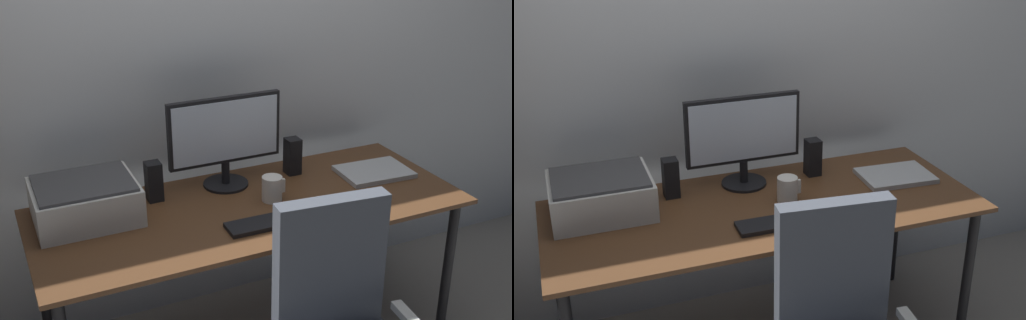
% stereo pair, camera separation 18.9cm
% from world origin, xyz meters
% --- Properties ---
extents(back_wall, '(6.40, 0.10, 2.60)m').
position_xyz_m(back_wall, '(0.00, 0.53, 1.30)').
color(back_wall, silver).
rests_on(back_wall, ground).
extents(desk, '(1.79, 0.73, 0.74)m').
position_xyz_m(desk, '(0.00, 0.00, 0.66)').
color(desk, '#56351E').
rests_on(desk, ground).
extents(monitor, '(0.51, 0.20, 0.41)m').
position_xyz_m(monitor, '(-0.02, 0.22, 0.97)').
color(monitor, black).
rests_on(monitor, desk).
extents(keyboard, '(0.29, 0.12, 0.02)m').
position_xyz_m(keyboard, '(-0.03, -0.19, 0.75)').
color(keyboard, black).
rests_on(keyboard, desk).
extents(mouse, '(0.06, 0.10, 0.03)m').
position_xyz_m(mouse, '(0.16, -0.16, 0.76)').
color(mouse, black).
rests_on(mouse, desk).
extents(coffee_mug, '(0.10, 0.09, 0.11)m').
position_xyz_m(coffee_mug, '(0.10, -0.00, 0.79)').
color(coffee_mug, white).
rests_on(coffee_mug, desk).
extents(laptop, '(0.33, 0.25, 0.02)m').
position_xyz_m(laptop, '(0.65, 0.04, 0.75)').
color(laptop, '#B7BABC').
rests_on(laptop, desk).
extents(speaker_left, '(0.06, 0.07, 0.17)m').
position_xyz_m(speaker_left, '(-0.35, 0.21, 0.82)').
color(speaker_left, black).
rests_on(speaker_left, desk).
extents(speaker_right, '(0.06, 0.07, 0.17)m').
position_xyz_m(speaker_right, '(0.31, 0.21, 0.82)').
color(speaker_right, black).
rests_on(speaker_right, desk).
extents(printer, '(0.40, 0.34, 0.16)m').
position_xyz_m(printer, '(-0.64, 0.16, 0.82)').
color(printer, silver).
rests_on(printer, desk).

